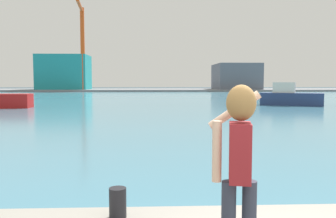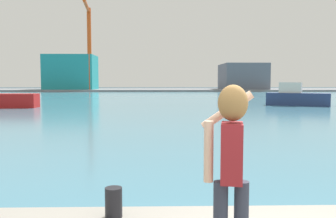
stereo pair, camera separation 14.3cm
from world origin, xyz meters
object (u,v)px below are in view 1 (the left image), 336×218
harbor_bollard (118,203)px  port_crane (82,40)px  boat_moored_2 (290,97)px  warehouse_left (64,72)px  warehouse_right (236,77)px  person_photographer (239,156)px

harbor_bollard → port_crane: (-16.49, 82.18, 11.75)m
port_crane → boat_moored_2: bearing=-59.4°
warehouse_left → warehouse_right: (44.99, 2.03, -1.04)m
boat_moored_2 → warehouse_right: warehouse_right is taller
boat_moored_2 → warehouse_right: bearing=107.9°
boat_moored_2 → warehouse_left: 68.18m
boat_moored_2 → port_crane: 61.44m
boat_moored_2 → port_crane: (-30.71, 51.92, 11.66)m
person_photographer → warehouse_left: (-23.56, 88.95, 3.23)m
harbor_bollard → person_photographer: bearing=-44.2°
harbor_bollard → boat_moored_2: size_ratio=0.06×
warehouse_left → person_photographer: bearing=-75.2°
warehouse_right → port_crane: 40.85m
boat_moored_2 → port_crane: bearing=146.7°
person_photographer → harbor_bollard: 1.98m
warehouse_left → port_crane: 11.07m
harbor_bollard → warehouse_right: bearing=75.8°
harbor_bollard → port_crane: size_ratio=0.02×
person_photographer → port_crane: 85.98m
boat_moored_2 → port_crane: size_ratio=0.31×
boat_moored_2 → harbor_bollard: bearing=-89.1°
harbor_bollard → warehouse_right: size_ratio=0.03×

